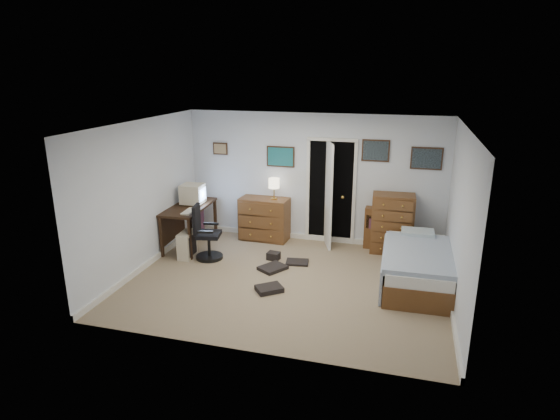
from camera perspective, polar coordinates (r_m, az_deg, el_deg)
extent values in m
cube|color=#9D866C|center=(7.63, 0.86, -8.76)|extent=(5.00, 4.00, 0.02)
cube|color=black|center=(9.01, -11.06, 0.36)|extent=(0.70, 1.41, 0.04)
cube|color=black|center=(8.69, -14.27, -3.24)|extent=(0.06, 0.06, 0.75)
cube|color=black|center=(8.46, -10.92, -3.56)|extent=(0.06, 0.06, 0.75)
cube|color=black|center=(9.80, -10.93, -0.71)|extent=(0.06, 0.06, 0.75)
cube|color=black|center=(9.59, -7.90, -0.93)|extent=(0.06, 0.06, 0.75)
cube|color=black|center=(9.23, -12.63, -1.61)|extent=(0.09, 1.27, 0.53)
cube|color=beige|center=(9.07, -10.61, 1.97)|extent=(0.42, 0.40, 0.36)
cube|color=#8CB2F2|center=(8.99, -9.40, 1.90)|extent=(0.03, 0.30, 0.23)
cube|color=beige|center=(9.12, -10.55, 0.81)|extent=(0.28, 0.28, 0.02)
cube|color=beige|center=(8.62, -11.02, -0.15)|extent=(0.18, 0.43, 0.03)
cube|color=beige|center=(8.63, -11.27, -4.16)|extent=(0.23, 0.46, 0.48)
cube|color=black|center=(8.58, -10.58, -4.23)|extent=(0.02, 0.32, 0.37)
cylinder|color=black|center=(8.58, -8.58, -5.66)|extent=(0.56, 0.56, 0.06)
cylinder|color=black|center=(8.50, -8.64, -4.39)|extent=(0.06, 0.06, 0.37)
cube|color=black|center=(8.43, -8.70, -2.99)|extent=(0.48, 0.48, 0.07)
cube|color=black|center=(8.38, -10.15, -1.09)|extent=(0.12, 0.37, 0.51)
cube|color=black|center=(8.18, -9.09, -2.66)|extent=(0.28, 0.10, 0.04)
cube|color=black|center=(8.59, -8.41, -1.67)|extent=(0.28, 0.10, 0.04)
cube|color=maroon|center=(9.72, -9.90, -0.59)|extent=(0.17, 0.17, 0.82)
cube|color=brown|center=(9.29, -1.90, -1.08)|extent=(0.98, 0.53, 0.85)
cylinder|color=gold|center=(9.11, -0.73, 1.41)|extent=(0.13, 0.13, 0.02)
cylinder|color=gold|center=(9.07, -0.73, 2.18)|extent=(0.03, 0.03, 0.25)
cylinder|color=beige|center=(9.03, -0.74, 3.29)|extent=(0.22, 0.22, 0.19)
cube|color=black|center=(9.34, 6.53, 2.61)|extent=(0.90, 0.60, 2.00)
cube|color=white|center=(9.11, 3.40, 2.31)|extent=(0.06, 0.05, 2.00)
cube|color=white|center=(8.97, 9.03, 1.90)|extent=(0.06, 0.05, 2.00)
cube|color=white|center=(8.82, 6.41, 8.52)|extent=(0.96, 0.05, 0.06)
cube|color=white|center=(8.93, 5.80, 1.96)|extent=(0.31, 0.77, 2.00)
sphere|color=gold|center=(8.74, 7.63, 1.56)|extent=(0.06, 0.06, 0.06)
cube|color=brown|center=(8.84, 13.51, -1.61)|extent=(0.77, 0.48, 1.11)
cube|color=brown|center=(9.01, 13.05, -2.28)|extent=(0.89, 0.24, 0.79)
cube|color=black|center=(8.90, 13.08, -1.51)|extent=(0.81, 0.10, 0.26)
cube|color=maroon|center=(8.91, 13.07, -1.72)|extent=(0.71, 0.12, 0.19)
cube|color=brown|center=(7.79, 16.30, -7.44)|extent=(1.01, 1.98, 0.34)
cube|color=white|center=(7.69, 16.46, -5.67)|extent=(0.97, 1.94, 0.18)
cube|color=#526B99|center=(7.56, 16.54, -5.19)|extent=(1.07, 1.69, 0.10)
cube|color=#526B99|center=(7.65, 12.46, -6.76)|extent=(0.07, 1.67, 0.53)
cube|color=#648AA0|center=(8.33, 16.42, -2.83)|extent=(0.55, 0.38, 0.13)
cube|color=#331E11|center=(9.49, -7.29, 7.43)|extent=(0.30, 0.03, 0.24)
cube|color=#9F8D57|center=(9.47, -7.33, 7.41)|extent=(0.25, 0.01, 0.19)
cube|color=#331E11|center=(9.10, 0.08, 6.52)|extent=(0.55, 0.03, 0.40)
cube|color=#0C4C54|center=(9.08, 0.05, 6.51)|extent=(0.50, 0.01, 0.35)
cube|color=#331E11|center=(8.77, 11.58, 7.11)|extent=(0.50, 0.03, 0.40)
cube|color=black|center=(8.75, 11.57, 7.09)|extent=(0.45, 0.01, 0.35)
cube|color=#331E11|center=(8.78, 17.43, 6.02)|extent=(0.55, 0.03, 0.40)
cube|color=black|center=(8.76, 17.44, 6.00)|extent=(0.50, 0.01, 0.35)
cube|color=black|center=(8.28, 2.12, -6.37)|extent=(0.43, 0.34, 0.04)
cube|color=black|center=(7.30, -1.32, -9.57)|extent=(0.49, 0.47, 0.08)
cube|color=black|center=(8.03, -0.89, -7.06)|extent=(0.52, 0.55, 0.06)
cube|color=black|center=(8.42, -0.80, -5.61)|extent=(0.24, 0.20, 0.14)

